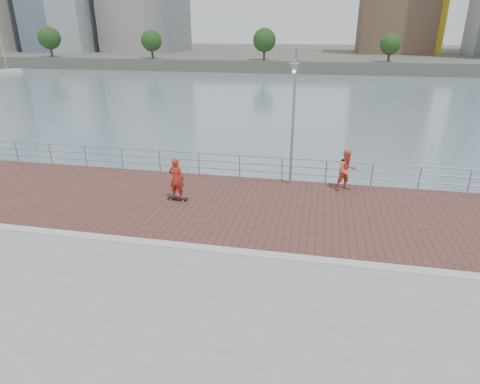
% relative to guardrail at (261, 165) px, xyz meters
% --- Properties ---
extents(water, '(400.00, 400.00, 0.00)m').
position_rel_guardrail_xyz_m(water, '(-0.00, -7.00, -2.69)').
color(water, slate).
rests_on(water, ground).
extents(brick_lane, '(40.00, 6.80, 0.02)m').
position_rel_guardrail_xyz_m(brick_lane, '(-0.00, -3.40, -0.68)').
color(brick_lane, brown).
rests_on(brick_lane, seawall).
extents(curb, '(40.00, 0.40, 0.06)m').
position_rel_guardrail_xyz_m(curb, '(-0.00, -7.00, -0.66)').
color(curb, '#B7B5AD').
rests_on(curb, seawall).
extents(far_shore, '(320.00, 95.00, 2.50)m').
position_rel_guardrail_xyz_m(far_shore, '(-0.00, 115.50, -1.44)').
color(far_shore, '#4C5142').
rests_on(far_shore, ground).
extents(guardrail, '(39.06, 0.06, 1.13)m').
position_rel_guardrail_xyz_m(guardrail, '(0.00, 0.00, 0.00)').
color(guardrail, '#8C9EA8').
rests_on(guardrail, brick_lane).
extents(street_lamp, '(0.42, 1.23, 5.78)m').
position_rel_guardrail_xyz_m(street_lamp, '(1.47, -0.92, 3.41)').
color(street_lamp, gray).
rests_on(street_lamp, brick_lane).
extents(skateboard, '(0.87, 0.26, 0.10)m').
position_rel_guardrail_xyz_m(skateboard, '(-3.02, -3.33, -0.59)').
color(skateboard, black).
rests_on(skateboard, brick_lane).
extents(skateboarder, '(0.66, 0.45, 1.75)m').
position_rel_guardrail_xyz_m(skateboarder, '(-3.02, -3.33, 0.29)').
color(skateboarder, '#AB2616').
rests_on(skateboarder, skateboard).
extents(bystander, '(1.10, 1.01, 1.84)m').
position_rel_guardrail_xyz_m(bystander, '(3.95, -0.73, 0.25)').
color(bystander, '#EA5A44').
rests_on(bystander, brick_lane).
extents(shoreline_trees, '(109.68, 5.01, 6.68)m').
position_rel_guardrail_xyz_m(shoreline_trees, '(-15.10, 70.00, 3.62)').
color(shoreline_trees, '#473323').
rests_on(shoreline_trees, far_shore).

